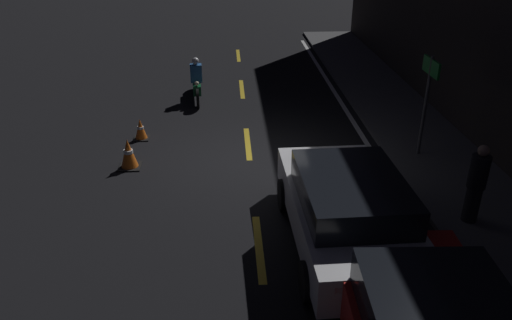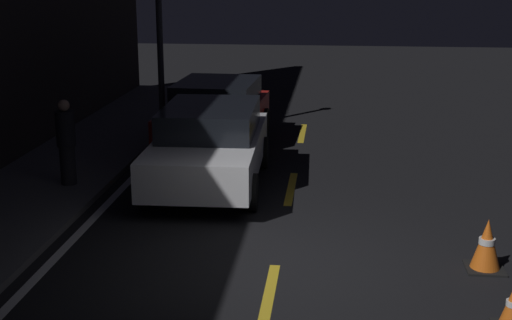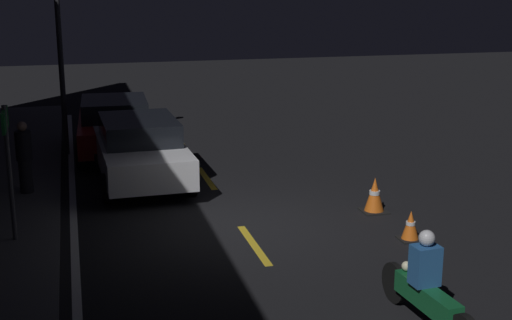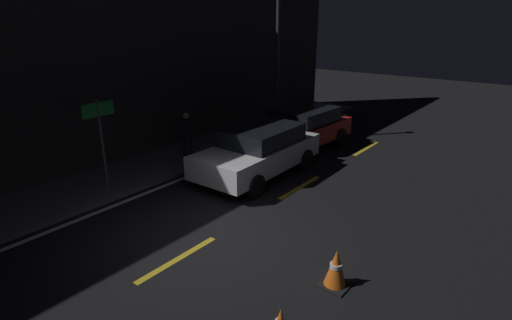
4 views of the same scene
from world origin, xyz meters
The scene contains 13 objects.
ground_plane centered at (0.00, 0.00, 0.00)m, with size 56.00×56.00×0.00m, color black.
lane_dash_c centered at (-1.00, 0.00, 0.00)m, with size 2.00×0.14×0.01m.
lane_dash_d centered at (3.50, 0.00, 0.00)m, with size 2.00×0.14×0.01m.
lane_dash_e centered at (8.00, 0.00, 0.00)m, with size 2.00×0.14×0.01m.
lane_solid_kerb centered at (0.00, 3.08, 0.00)m, with size 25.20×0.14×0.01m.
sedan_white centered at (3.56, 1.51, 0.78)m, with size 4.27×2.07×1.47m.
taxi_red centered at (6.55, 1.89, 0.78)m, with size 4.08×2.16×1.46m.
motorcycle centered at (-4.58, -1.46, 0.55)m, with size 2.33×0.38×1.37m.
traffic_cone_near centered at (-1.47, -2.79, 0.27)m, with size 0.40×0.40×0.55m.
traffic_cone_mid centered at (0.18, -2.82, 0.35)m, with size 0.51×0.51×0.71m.
pedestrian centered at (3.01, 4.02, 0.89)m, with size 0.34×0.34×1.55m.
shop_sign centered at (0.07, 4.09, 1.80)m, with size 0.90×0.08×2.40m.
street_lamp centered at (6.81, 3.18, 3.24)m, with size 0.28×0.28×5.76m.
Camera 3 is at (-12.48, 2.97, 4.58)m, focal length 50.00 mm.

